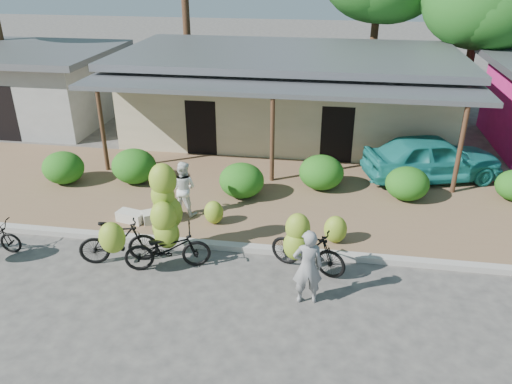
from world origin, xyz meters
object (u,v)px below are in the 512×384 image
at_px(teal_van, 432,158).
at_px(bike_left, 117,241).
at_px(bike_center, 166,229).
at_px(bystander, 183,188).
at_px(sack_far, 131,216).
at_px(sack_near, 158,215).
at_px(vendor, 308,267).
at_px(bike_right, 305,247).

bearing_deg(teal_van, bike_left, 110.01).
xyz_separation_m(bike_center, bystander, (-0.26, 2.28, -0.02)).
bearing_deg(teal_van, sack_far, 99.21).
height_order(bike_left, teal_van, teal_van).
xyz_separation_m(bystander, teal_van, (7.17, 3.53, -0.04)).
distance_m(bike_left, teal_van, 10.09).
height_order(sack_near, bystander, bystander).
height_order(bike_left, sack_near, bike_left).
relative_size(bike_left, vendor, 1.11).
xyz_separation_m(bike_right, vendor, (0.11, -1.01, 0.14)).
distance_m(bike_center, bystander, 2.29).
xyz_separation_m(bike_left, sack_far, (-0.46, 1.88, -0.39)).
bearing_deg(vendor, bike_left, -18.60).
bearing_deg(sack_near, bystander, 40.90).
xyz_separation_m(sack_near, vendor, (4.23, -2.73, 0.60)).
bearing_deg(sack_far, bike_center, -45.34).
xyz_separation_m(bike_center, sack_near, (-0.86, 1.76, -0.65)).
relative_size(bike_right, sack_far, 2.60).
bearing_deg(bike_center, sack_near, 8.55).
bearing_deg(bystander, vendor, 151.56).
relative_size(sack_near, bystander, 0.54).
bearing_deg(sack_near, bike_right, -22.72).
bearing_deg(bike_left, teal_van, -69.41).
distance_m(bike_center, vendor, 3.51).
bearing_deg(bike_center, sack_far, 27.26).
relative_size(sack_near, sack_far, 1.13).
bearing_deg(sack_far, sack_near, 12.11).
relative_size(bike_center, sack_near, 2.88).
height_order(sack_far, teal_van, teal_van).
bearing_deg(sack_near, vendor, -32.85).
height_order(bike_right, sack_near, bike_right).
relative_size(bike_right, teal_van, 0.45).
distance_m(sack_far, vendor, 5.62).
bearing_deg(vendor, teal_van, -127.48).
height_order(bike_center, teal_van, bike_center).
bearing_deg(sack_near, sack_far, -167.89).
xyz_separation_m(bike_right, teal_van, (3.65, 5.77, 0.13)).
distance_m(sack_near, teal_van, 8.78).
xyz_separation_m(bike_left, bike_right, (4.39, 0.31, 0.08)).
xyz_separation_m(bike_center, vendor, (3.37, -0.97, -0.05)).
distance_m(bike_left, vendor, 4.56).
relative_size(bike_right, vendor, 1.12).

